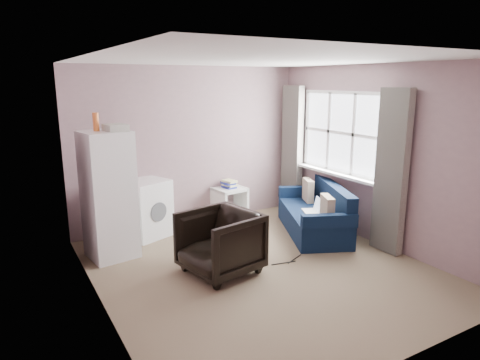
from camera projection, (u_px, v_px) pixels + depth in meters
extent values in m
cube|color=#7C6951|center=(261.00, 269.00, 5.31)|extent=(3.80, 4.20, 0.02)
cube|color=silver|center=(263.00, 59.00, 4.74)|extent=(3.80, 4.20, 0.02)
cube|color=gray|center=(190.00, 146.00, 6.80)|extent=(3.80, 0.02, 2.50)
cube|color=gray|center=(413.00, 219.00, 3.24)|extent=(3.80, 0.02, 2.50)
cube|color=gray|center=(95.00, 190.00, 4.09)|extent=(0.02, 4.20, 2.50)
cube|color=gray|center=(377.00, 156.00, 5.96)|extent=(0.02, 4.20, 2.50)
cube|color=white|center=(341.00, 133.00, 6.48)|extent=(0.01, 1.60, 1.20)
imported|color=black|center=(220.00, 240.00, 5.10)|extent=(0.90, 0.94, 0.84)
cube|color=white|center=(109.00, 195.00, 5.50)|extent=(0.64, 0.64, 1.66)
cube|color=#55595E|center=(131.00, 207.00, 5.72)|extent=(0.08, 0.53, 0.02)
cube|color=#55595E|center=(123.00, 170.00, 5.78)|extent=(0.02, 0.03, 0.47)
cube|color=white|center=(130.00, 168.00, 5.58)|extent=(0.06, 0.40, 0.57)
cylinder|color=orange|center=(96.00, 122.00, 5.28)|extent=(0.09, 0.09, 0.23)
cube|color=#B1B1A7|center=(116.00, 128.00, 5.30)|extent=(0.28, 0.32, 0.09)
cube|color=white|center=(145.00, 208.00, 6.33)|extent=(0.78, 0.78, 0.85)
cube|color=#55595E|center=(145.00, 183.00, 6.23)|extent=(0.72, 0.71, 0.05)
cylinder|color=#55595E|center=(159.00, 212.00, 6.14)|extent=(0.27, 0.12, 0.28)
cube|color=white|center=(229.00, 189.00, 7.11)|extent=(0.54, 0.54, 0.04)
cube|color=white|center=(229.00, 215.00, 7.21)|extent=(0.54, 0.54, 0.04)
cube|color=white|center=(218.00, 205.00, 7.03)|extent=(0.10, 0.49, 0.54)
cube|color=white|center=(240.00, 201.00, 7.29)|extent=(0.10, 0.49, 0.54)
cube|color=navy|center=(229.00, 187.00, 7.10)|extent=(0.19, 0.26, 0.03)
cube|color=beige|center=(229.00, 185.00, 7.10)|extent=(0.21, 0.27, 0.03)
cube|color=navy|center=(228.00, 183.00, 7.08)|extent=(0.17, 0.25, 0.03)
cube|color=beige|center=(229.00, 181.00, 7.08)|extent=(0.21, 0.27, 0.03)
cube|color=#0C1D3A|center=(313.00, 221.00, 6.52)|extent=(1.35, 1.78, 0.36)
cube|color=#0C1D3A|center=(333.00, 197.00, 6.46)|extent=(0.81, 1.53, 0.39)
cube|color=#0C1D3A|center=(329.00, 221.00, 5.70)|extent=(0.74, 0.43, 0.18)
cube|color=#0C1D3A|center=(301.00, 192.00, 7.21)|extent=(0.74, 0.43, 0.18)
cube|color=tan|center=(327.00, 209.00, 5.94)|extent=(0.24, 0.37, 0.36)
cube|color=tan|center=(308.00, 190.00, 6.94)|extent=(0.24, 0.37, 0.36)
cube|color=white|center=(310.00, 211.00, 6.38)|extent=(0.31, 0.35, 0.02)
cube|color=silver|center=(318.00, 205.00, 6.37)|extent=(0.17, 0.29, 0.20)
cube|color=white|center=(336.00, 174.00, 6.59)|extent=(0.14, 1.70, 0.04)
cube|color=white|center=(338.00, 172.00, 6.61)|extent=(0.02, 1.68, 0.05)
cube|color=white|center=(340.00, 133.00, 6.47)|extent=(0.02, 1.68, 0.05)
cube|color=white|center=(343.00, 93.00, 6.33)|extent=(0.02, 1.68, 0.05)
cube|color=white|center=(382.00, 139.00, 5.80)|extent=(0.02, 0.05, 1.20)
cube|color=white|center=(353.00, 135.00, 6.24)|extent=(0.02, 0.05, 1.20)
cube|color=white|center=(329.00, 131.00, 6.69)|extent=(0.02, 0.05, 1.20)
cube|color=white|center=(307.00, 128.00, 7.14)|extent=(0.02, 0.05, 1.20)
cube|color=beige|center=(391.00, 172.00, 5.61)|extent=(0.12, 0.46, 2.18)
cube|color=beige|center=(292.00, 150.00, 7.43)|extent=(0.12, 0.46, 2.18)
cylinder|color=black|center=(295.00, 259.00, 5.57)|extent=(0.31, 0.15, 0.01)
cylinder|color=black|center=(284.00, 263.00, 5.44)|extent=(0.33, 0.08, 0.01)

